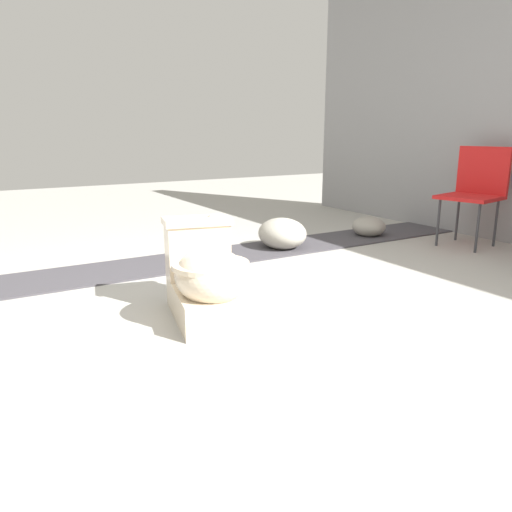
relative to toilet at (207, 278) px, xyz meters
The scene contains 6 objects.
ground_plane 0.24m from the toilet, 30.87° to the left, with size 14.00×14.00×0.00m, color #A8A59E.
gravel_strip 1.28m from the toilet, 154.51° to the left, with size 0.56×8.00×0.01m, color #423F44.
toilet is the anchor object (origin of this frame).
folding_chair_left 2.78m from the toilet, 98.84° to the left, with size 0.52×0.52×0.83m.
boulder_near 1.67m from the toilet, 132.66° to the left, with size 0.45×0.39×0.26m, color #ADA899.
boulder_far 2.48m from the toilet, 117.23° to the left, with size 0.33×0.31×0.19m, color gray.
Camera 1 is at (2.19, -1.10, 0.97)m, focal length 35.00 mm.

